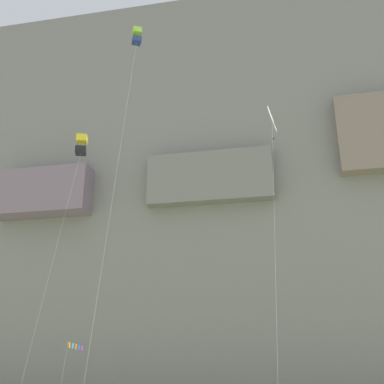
{
  "coord_description": "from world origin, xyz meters",
  "views": [
    {
      "loc": [
        8.42,
        -4.15,
        3.8
      ],
      "look_at": [
        2.7,
        24.38,
        15.11
      ],
      "focal_mm": 44.72,
      "sensor_mm": 36.0,
      "label": 1
    }
  ],
  "objects_px": {
    "kite_box_far_left": "(137,37)",
    "kite_banner_upper_mid": "(75,348)",
    "kite_diamond_upper_left": "(272,124)",
    "kite_box_high_right": "(81,145)"
  },
  "relations": [
    {
      "from": "kite_box_high_right",
      "to": "kite_diamond_upper_left",
      "type": "relative_size",
      "value": 1.03
    },
    {
      "from": "kite_box_far_left",
      "to": "kite_banner_upper_mid",
      "type": "height_order",
      "value": "kite_box_far_left"
    },
    {
      "from": "kite_box_high_right",
      "to": "kite_banner_upper_mid",
      "type": "distance_m",
      "value": 18.6
    },
    {
      "from": "kite_box_far_left",
      "to": "kite_diamond_upper_left",
      "type": "xyz_separation_m",
      "value": [
        12.15,
        -2.33,
        -12.08
      ]
    },
    {
      "from": "kite_box_far_left",
      "to": "kite_diamond_upper_left",
      "type": "height_order",
      "value": "kite_box_far_left"
    },
    {
      "from": "kite_box_far_left",
      "to": "kite_diamond_upper_left",
      "type": "distance_m",
      "value": 17.29
    },
    {
      "from": "kite_box_far_left",
      "to": "kite_diamond_upper_left",
      "type": "bearing_deg",
      "value": -10.85
    },
    {
      "from": "kite_box_high_right",
      "to": "kite_banner_upper_mid",
      "type": "xyz_separation_m",
      "value": [
        -2.18,
        7.16,
        -17.03
      ]
    },
    {
      "from": "kite_box_far_left",
      "to": "kite_diamond_upper_left",
      "type": "relative_size",
      "value": 1.48
    },
    {
      "from": "kite_diamond_upper_left",
      "to": "kite_box_far_left",
      "type": "bearing_deg",
      "value": 169.15
    }
  ]
}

